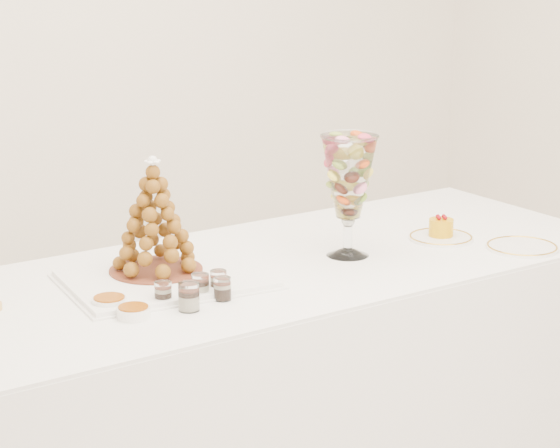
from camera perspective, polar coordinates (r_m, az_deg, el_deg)
buffet_table at (r=3.40m, az=-0.14°, el=-8.75°), size 2.20×0.91×0.83m
lace_tray at (r=3.09m, az=-5.99°, el=-2.90°), size 0.58×0.46×0.02m
macaron_vase at (r=3.28m, az=3.62°, el=2.39°), size 0.17×0.17×0.37m
cake_plate at (r=3.54m, az=8.40°, el=-0.72°), size 0.21×0.21×0.01m
spare_plate at (r=3.48m, az=12.53°, el=-1.20°), size 0.22×0.22×0.01m
verrine_a at (r=2.92m, az=-6.13°, el=-3.60°), size 0.06×0.06×0.06m
verrine_b at (r=2.96m, az=-4.19°, el=-3.23°), size 0.05×0.05×0.07m
verrine_c at (r=3.00m, az=-3.23°, el=-3.01°), size 0.05×0.05×0.06m
verrine_d at (r=2.86m, az=-4.78°, el=-3.81°), size 0.06×0.06×0.08m
verrine_e at (r=2.94m, az=-3.02°, el=-3.40°), size 0.05×0.05×0.06m
ramekin_back at (r=2.91m, az=-8.91°, el=-4.11°), size 0.09×0.09×0.03m
ramekin_front at (r=2.83m, az=-7.67°, el=-4.61°), size 0.09×0.09×0.03m
croquembouche at (r=3.10m, az=-6.59°, el=0.43°), size 0.27×0.27×0.33m
mousse_cake at (r=3.53m, az=8.41°, el=-0.16°), size 0.08×0.08×0.07m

